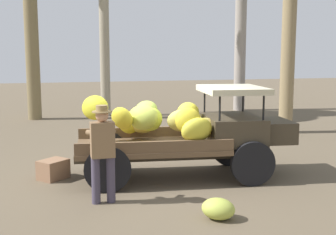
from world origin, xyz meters
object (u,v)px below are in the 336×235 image
at_px(wooden_crate, 53,169).
at_px(truck, 189,131).
at_px(loose_banana_bunch, 218,209).
at_px(farmer, 103,148).

bearing_deg(wooden_crate, truck, -10.44).
distance_m(truck, loose_banana_bunch, 2.59).
xyz_separation_m(wooden_crate, loose_banana_bunch, (2.49, -2.96, -0.03)).
bearing_deg(wooden_crate, loose_banana_bunch, -49.86).
relative_size(farmer, loose_banana_bunch, 3.24).
distance_m(wooden_crate, loose_banana_bunch, 3.87).
bearing_deg(truck, loose_banana_bunch, -90.41).
relative_size(wooden_crate, loose_banana_bunch, 1.06).
distance_m(farmer, loose_banana_bunch, 2.21).
distance_m(farmer, wooden_crate, 2.08).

